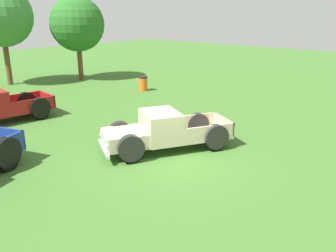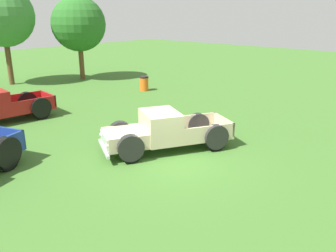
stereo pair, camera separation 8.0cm
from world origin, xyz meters
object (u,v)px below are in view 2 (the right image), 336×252
(trash_can, at_px, (144,83))
(pickup_truck_foreground, at_px, (159,132))
(oak_tree_east, at_px, (3,16))
(oak_tree_west, at_px, (79,24))

(trash_can, bearing_deg, pickup_truck_foreground, -131.64)
(pickup_truck_foreground, xyz_separation_m, oak_tree_east, (2.14, 16.30, 3.95))
(oak_tree_west, bearing_deg, oak_tree_east, 154.20)
(pickup_truck_foreground, relative_size, trash_can, 5.30)
(trash_can, xyz_separation_m, oak_tree_east, (-4.76, 8.54, 4.17))
(trash_can, height_order, oak_tree_west, oak_tree_west)
(trash_can, distance_m, oak_tree_west, 7.31)
(pickup_truck_foreground, height_order, oak_tree_east, oak_tree_east)
(trash_can, bearing_deg, oak_tree_west, 92.52)
(oak_tree_east, bearing_deg, trash_can, -60.86)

